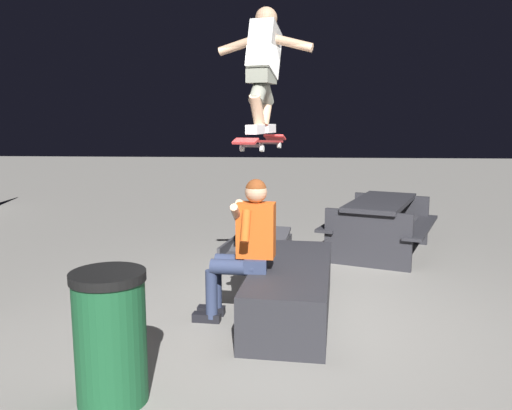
# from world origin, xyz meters

# --- Properties ---
(ground_plane) EXTENTS (40.00, 40.00, 0.00)m
(ground_plane) POSITION_xyz_m (0.00, 0.00, 0.00)
(ground_plane) COLOR gray
(ledge_box_main) EXTENTS (2.04, 0.90, 0.49)m
(ledge_box_main) POSITION_xyz_m (0.25, 0.02, 0.25)
(ledge_box_main) COLOR #28282D
(ledge_box_main) RESTS_ON ground
(person_sitting_on_ledge) EXTENTS (0.60, 0.77, 1.33)m
(person_sitting_on_ledge) POSITION_xyz_m (0.09, 0.45, 0.74)
(person_sitting_on_ledge) COLOR #2D3856
(person_sitting_on_ledge) RESTS_ON ground
(skateboard) EXTENTS (1.04, 0.44, 0.13)m
(skateboard) POSITION_xyz_m (0.22, 0.30, 1.66)
(skateboard) COLOR #B72D2D
(skater_airborne) EXTENTS (0.64, 0.88, 1.12)m
(skater_airborne) POSITION_xyz_m (0.27, 0.29, 2.34)
(skater_airborne) COLOR white
(kicker_ramp) EXTENTS (1.22, 0.98, 0.39)m
(kicker_ramp) POSITION_xyz_m (2.51, 0.49, 0.06)
(kicker_ramp) COLOR #38383D
(kicker_ramp) RESTS_ON ground
(picnic_table_back) EXTENTS (2.07, 1.86, 0.75)m
(picnic_table_back) POSITION_xyz_m (2.65, -1.22, 0.50)
(picnic_table_back) COLOR #28282D
(picnic_table_back) RESTS_ON ground
(trash_bin) EXTENTS (0.49, 0.49, 0.89)m
(trash_bin) POSITION_xyz_m (-1.38, 1.21, 0.45)
(trash_bin) COLOR #19512D
(trash_bin) RESTS_ON ground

